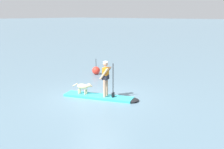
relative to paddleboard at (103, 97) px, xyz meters
The scene contains 5 objects.
ground_plane 0.23m from the paddleboard, 161.24° to the right, with size 400.00×400.00×0.00m, color slate.
paddleboard is the anchor object (origin of this frame).
person_paddler 0.99m from the paddleboard, 18.76° to the left, with size 0.67×0.58×1.60m.
dog 1.04m from the paddleboard, 161.24° to the right, with size 0.97×0.41×0.52m.
marker_buoy 5.01m from the paddleboard, 135.03° to the left, with size 0.49×0.49×0.99m.
Camera 1 is at (7.82, -8.94, 3.71)m, focal length 43.81 mm.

